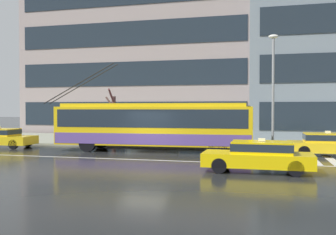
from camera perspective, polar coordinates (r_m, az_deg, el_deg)
name	(u,v)px	position (r m, az deg, el deg)	size (l,w,h in m)	color
ground_plane	(143,157)	(20.68, -3.77, -5.90)	(160.00, 160.00, 0.00)	#232425
sidewalk_slab	(179,141)	(29.61, 1.72, -3.55)	(80.00, 10.00, 0.14)	gray
crosswalk_stripe_edge_near	(276,158)	(20.86, 15.94, -5.88)	(0.44, 4.40, 0.01)	beige
crosswalk_stripe_inner_a	(294,159)	(20.91, 18.42, -5.88)	(0.44, 4.40, 0.01)	beige
crosswalk_stripe_center	(312,159)	(21.00, 20.88, -5.87)	(0.44, 4.40, 0.01)	beige
crosswalk_stripe_inner_b	(331,160)	(21.13, 23.32, -5.85)	(0.44, 4.40, 0.01)	beige
lane_centre_line	(136,160)	(19.55, -4.85, -6.32)	(72.00, 0.14, 0.01)	silver
trolleybus	(153,125)	(23.17, -2.22, -1.11)	(13.11, 3.00, 5.44)	yellow
taxi_queued_behind_bus	(0,137)	(27.85, -23.95, -2.68)	(4.60, 1.96, 1.39)	yellow
taxi_oncoming_far	(259,155)	(16.15, 13.51, -5.48)	(4.48, 1.86, 1.39)	yellow
taxi_ahead_of_bus	(330,143)	(22.54, 23.16, -3.61)	(4.52, 1.85, 1.39)	yellow
bus_shelter	(150,118)	(26.65, -2.72, -0.14)	(4.27, 1.51, 2.39)	gray
pedestrian_at_shelter	(175,120)	(27.24, 1.04, -0.41)	(1.43, 1.43, 2.03)	black
pedestrian_approaching_curb	(152,120)	(27.17, -2.39, -0.42)	(1.61, 1.61, 1.97)	#23152E
street_lamp	(273,82)	(24.31, 15.52, 5.22)	(0.60, 0.32, 7.02)	gray
street_tree_bare	(113,115)	(29.31, -8.23, 0.41)	(1.02, 2.08, 3.95)	brown
office_tower_corner_left	(151,46)	(44.25, -2.54, 10.73)	(23.98, 15.74, 19.58)	gray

